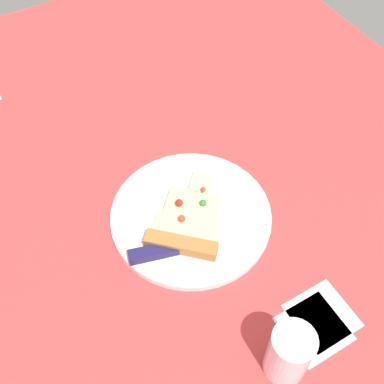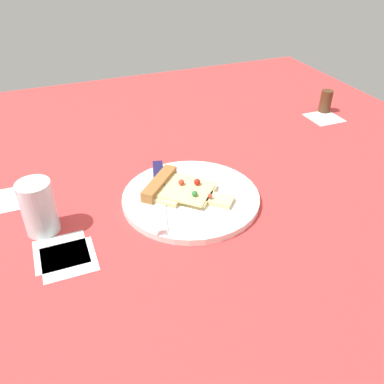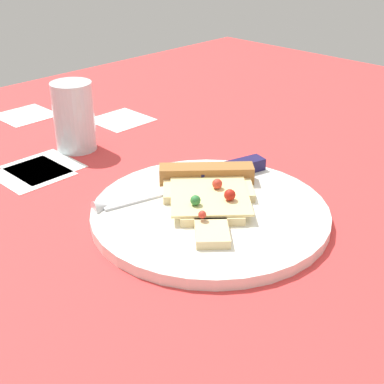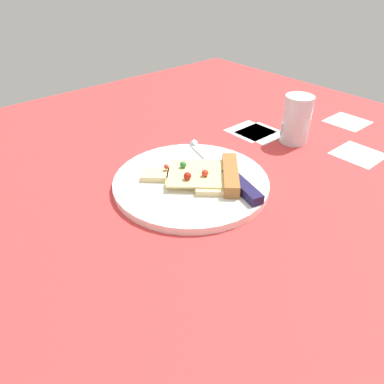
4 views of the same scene
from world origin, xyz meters
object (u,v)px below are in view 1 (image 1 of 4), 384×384
(pizza_slice, at_px, (187,224))
(knife, at_px, (186,246))
(plate, at_px, (191,216))
(drinking_glass, at_px, (289,353))

(pizza_slice, xyz_separation_m, knife, (0.02, 0.04, -0.00))
(knife, bearing_deg, plate, 158.88)
(pizza_slice, bearing_deg, drinking_glass, -45.61)
(plate, xyz_separation_m, pizza_slice, (0.02, 0.02, 0.01))
(pizza_slice, relative_size, knife, 0.76)
(plate, height_order, knife, knife)
(knife, xyz_separation_m, drinking_glass, (-0.03, 0.23, 0.03))
(knife, bearing_deg, drinking_glass, 22.26)
(plate, xyz_separation_m, drinking_glass, (0.01, 0.29, 0.05))
(plate, relative_size, knife, 1.18)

